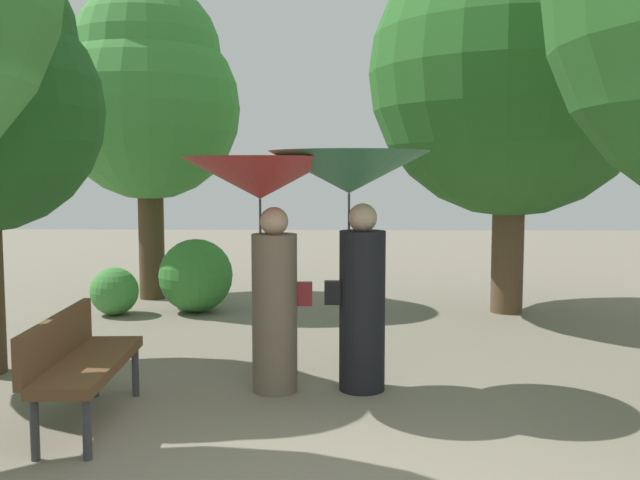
% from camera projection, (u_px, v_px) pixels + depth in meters
% --- Properties ---
extents(person_left, '(1.32, 1.32, 2.02)m').
position_uv_depth(person_left, '(264.00, 213.00, 5.96)').
color(person_left, '#6B5B4C').
rests_on(person_left, ground).
extents(person_right, '(1.37, 1.37, 2.07)m').
position_uv_depth(person_right, '(353.00, 207.00, 5.99)').
color(person_right, black).
rests_on(person_right, ground).
extents(park_bench, '(0.57, 1.52, 0.83)m').
position_uv_depth(park_bench, '(79.00, 358.00, 5.24)').
color(park_bench, '#38383D').
rests_on(park_bench, ground).
extents(tree_near_right, '(3.80, 3.80, 5.58)m').
position_uv_depth(tree_near_right, '(512.00, 52.00, 9.29)').
color(tree_near_right, brown).
rests_on(tree_near_right, ground).
extents(tree_far_back, '(2.73, 2.73, 4.71)m').
position_uv_depth(tree_far_back, '(148.00, 92.00, 10.41)').
color(tree_far_back, '#4C3823').
rests_on(tree_far_back, ground).
extents(bush_path_left, '(0.64, 0.64, 0.64)m').
position_uv_depth(bush_path_left, '(114.00, 291.00, 9.39)').
color(bush_path_left, '#428C3D').
rests_on(bush_path_left, ground).
extents(bush_path_right, '(1.00, 1.00, 1.00)m').
position_uv_depth(bush_path_right, '(196.00, 276.00, 9.58)').
color(bush_path_right, '#387F33').
rests_on(bush_path_right, ground).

